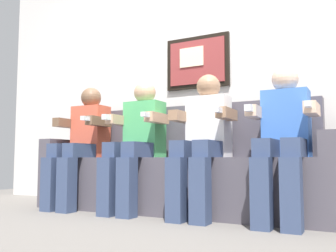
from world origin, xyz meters
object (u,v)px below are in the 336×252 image
object	(u,v)px
couch	(178,174)
person_left_center	(137,139)
person_right_center	(203,137)
person_rightmost	(283,134)
person_leftmost	(82,140)

from	to	relation	value
couch	person_left_center	world-z (taller)	person_left_center
couch	person_left_center	xyz separation A→B (m)	(-0.30, -0.17, 0.29)
person_right_center	person_rightmost	distance (m)	0.59
couch	person_rightmost	world-z (taller)	person_rightmost
couch	person_left_center	bearing A→B (deg)	-150.40
couch	person_right_center	size ratio (longest dim) A/B	2.28
couch	person_leftmost	xyz separation A→B (m)	(-0.89, -0.17, 0.29)
person_left_center	person_right_center	world-z (taller)	same
person_leftmost	person_right_center	size ratio (longest dim) A/B	1.00
person_left_center	person_right_center	bearing A→B (deg)	0.04
person_leftmost	person_rightmost	xyz separation A→B (m)	(1.78, -0.00, 0.00)
couch	person_left_center	size ratio (longest dim) A/B	2.28
person_right_center	person_rightmost	size ratio (longest dim) A/B	1.00
person_leftmost	person_right_center	world-z (taller)	same
person_left_center	person_leftmost	bearing A→B (deg)	179.96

